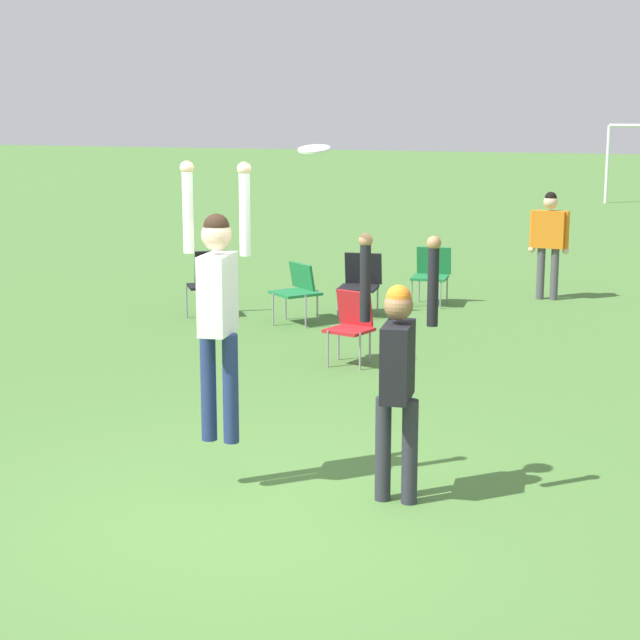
# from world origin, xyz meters

# --- Properties ---
(ground_plane) EXTENTS (120.00, 120.00, 0.00)m
(ground_plane) POSITION_xyz_m (0.00, 0.00, 0.00)
(ground_plane) COLOR #4C7A38
(person_jumping) EXTENTS (0.56, 0.43, 2.14)m
(person_jumping) POSITION_xyz_m (-0.43, 0.37, 1.51)
(person_jumping) COLOR navy
(person_jumping) RESTS_ON ground_plane
(person_defending) EXTENTS (0.61, 0.48, 2.01)m
(person_defending) POSITION_xyz_m (0.92, 0.53, 1.06)
(person_defending) COLOR #2D2D38
(person_defending) RESTS_ON ground_plane
(frisbee) EXTENTS (0.23, 0.23, 0.06)m
(frisbee) POSITION_xyz_m (0.37, 0.26, 2.61)
(frisbee) COLOR white
(camping_chair_1) EXTENTS (0.55, 0.59, 0.84)m
(camping_chair_1) POSITION_xyz_m (-0.73, 8.49, 0.50)
(camping_chair_1) COLOR gray
(camping_chair_1) RESTS_ON ground_plane
(camping_chair_2) EXTENTS (0.77, 0.85, 0.79)m
(camping_chair_2) POSITION_xyz_m (-2.12, 6.56, 0.48)
(camping_chair_2) COLOR gray
(camping_chair_2) RESTS_ON ground_plane
(camping_chair_3) EXTENTS (0.58, 0.62, 0.86)m
(camping_chair_3) POSITION_xyz_m (-1.49, 7.39, 0.49)
(camping_chair_3) COLOR gray
(camping_chair_3) RESTS_ON ground_plane
(camping_chair_4) EXTENTS (0.55, 0.59, 0.83)m
(camping_chair_4) POSITION_xyz_m (-0.72, 4.57, 0.49)
(camping_chair_4) COLOR gray
(camping_chair_4) RESTS_ON ground_plane
(camping_chair_5) EXTENTS (0.63, 0.70, 0.90)m
(camping_chair_5) POSITION_xyz_m (-3.50, 6.63, 0.53)
(camping_chair_5) COLOR gray
(camping_chair_5) RESTS_ON ground_plane
(person_spectator_far) EXTENTS (0.61, 0.23, 1.64)m
(person_spectator_far) POSITION_xyz_m (0.84, 9.46, 0.98)
(person_spectator_far) COLOR #4C4C51
(person_spectator_far) RESTS_ON ground_plane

